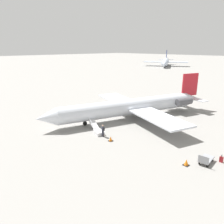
{
  "coord_description": "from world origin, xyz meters",
  "views": [
    {
      "loc": [
        27.57,
        24.51,
        12.22
      ],
      "look_at": [
        3.88,
        -0.34,
        1.92
      ],
      "focal_mm": 35.0,
      "sensor_mm": 36.0,
      "label": 1
    }
  ],
  "objects_px": {
    "passenger": "(103,130)",
    "luggage_cart": "(206,159)",
    "airplane_main": "(134,106)",
    "airplane_far_center": "(165,62)",
    "suitcase": "(221,159)",
    "boarding_stairs": "(98,131)"
  },
  "relations": [
    {
      "from": "passenger",
      "to": "boarding_stairs",
      "type": "bearing_deg",
      "value": 5.89
    },
    {
      "from": "passenger",
      "to": "luggage_cart",
      "type": "distance_m",
      "value": 13.68
    },
    {
      "from": "passenger",
      "to": "luggage_cart",
      "type": "relative_size",
      "value": 0.76
    },
    {
      "from": "airplane_far_center",
      "to": "passenger",
      "type": "bearing_deg",
      "value": -2.03
    },
    {
      "from": "suitcase",
      "to": "passenger",
      "type": "bearing_deg",
      "value": -71.8
    },
    {
      "from": "boarding_stairs",
      "to": "suitcase",
      "type": "bearing_deg",
      "value": -146.73
    },
    {
      "from": "passenger",
      "to": "suitcase",
      "type": "bearing_deg",
      "value": -144.03
    },
    {
      "from": "airplane_far_center",
      "to": "suitcase",
      "type": "relative_size",
      "value": 39.2
    },
    {
      "from": "airplane_main",
      "to": "boarding_stairs",
      "type": "height_order",
      "value": "airplane_main"
    },
    {
      "from": "boarding_stairs",
      "to": "airplane_far_center",
      "type": "bearing_deg",
      "value": -43.61
    },
    {
      "from": "suitcase",
      "to": "airplane_far_center",
      "type": "bearing_deg",
      "value": -144.05
    },
    {
      "from": "airplane_main",
      "to": "suitcase",
      "type": "bearing_deg",
      "value": 91.39
    },
    {
      "from": "airplane_main",
      "to": "airplane_far_center",
      "type": "distance_m",
      "value": 112.05
    },
    {
      "from": "boarding_stairs",
      "to": "passenger",
      "type": "bearing_deg",
      "value": -174.11
    },
    {
      "from": "boarding_stairs",
      "to": "luggage_cart",
      "type": "distance_m",
      "value": 15.08
    },
    {
      "from": "boarding_stairs",
      "to": "suitcase",
      "type": "relative_size",
      "value": 4.7
    },
    {
      "from": "suitcase",
      "to": "airplane_main",
      "type": "bearing_deg",
      "value": -106.38
    },
    {
      "from": "airplane_far_center",
      "to": "luggage_cart",
      "type": "relative_size",
      "value": 14.97
    },
    {
      "from": "airplane_far_center",
      "to": "boarding_stairs",
      "type": "distance_m",
      "value": 120.79
    },
    {
      "from": "passenger",
      "to": "luggage_cart",
      "type": "height_order",
      "value": "passenger"
    },
    {
      "from": "passenger",
      "to": "airplane_far_center",
      "type": "bearing_deg",
      "value": -43.06
    },
    {
      "from": "boarding_stairs",
      "to": "luggage_cart",
      "type": "bearing_deg",
      "value": -151.05
    }
  ]
}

